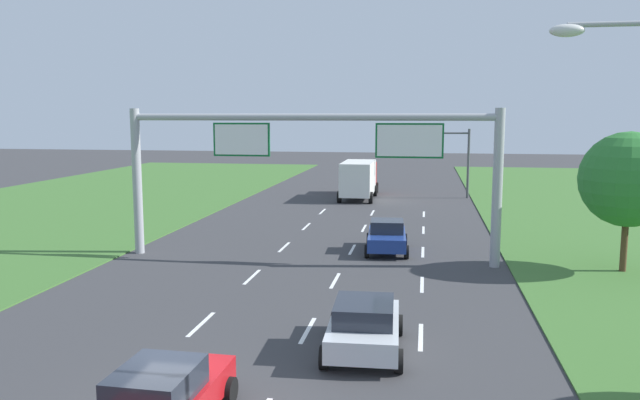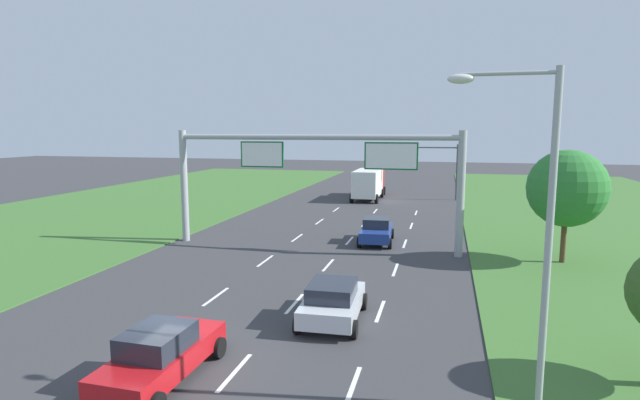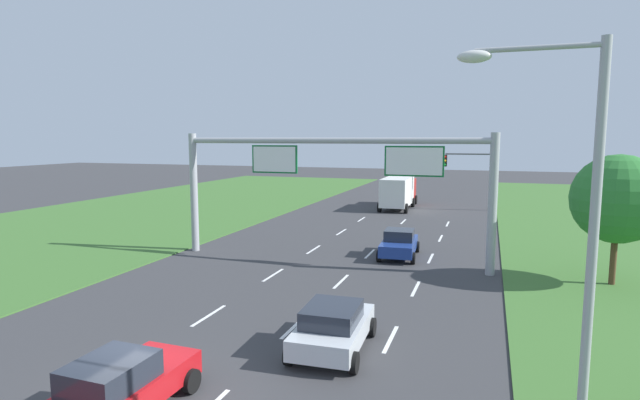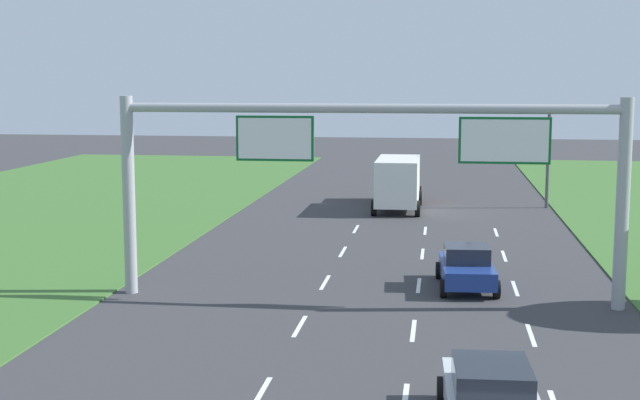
# 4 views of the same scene
# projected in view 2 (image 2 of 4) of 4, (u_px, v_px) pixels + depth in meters

# --- Properties ---
(ground_plane) EXTENTS (200.00, 200.00, 0.00)m
(ground_plane) POSITION_uv_depth(u_px,v_px,m) (181.00, 365.00, 15.00)
(ground_plane) COLOR #38383A
(lane_dashes_inner_left) EXTENTS (0.14, 50.40, 0.01)m
(lane_dashes_inner_left) POSITION_uv_depth(u_px,v_px,m) (216.00, 296.00, 21.19)
(lane_dashes_inner_left) COLOR white
(lane_dashes_inner_left) RESTS_ON ground_plane
(lane_dashes_inner_right) EXTENTS (0.14, 50.40, 0.01)m
(lane_dashes_inner_right) POSITION_uv_depth(u_px,v_px,m) (295.00, 303.00, 20.34)
(lane_dashes_inner_right) COLOR white
(lane_dashes_inner_right) RESTS_ON ground_plane
(lane_dashes_slip) EXTENTS (0.14, 50.40, 0.01)m
(lane_dashes_slip) POSITION_uv_depth(u_px,v_px,m) (380.00, 311.00, 19.50)
(lane_dashes_slip) COLOR white
(lane_dashes_slip) RESTS_ON ground_plane
(car_near_red) EXTENTS (2.27, 4.14, 1.56)m
(car_near_red) POSITION_uv_depth(u_px,v_px,m) (376.00, 231.00, 31.19)
(car_near_red) COLOR navy
(car_near_red) RESTS_ON ground_plane
(car_lead_silver) EXTENTS (2.09, 4.52, 1.59)m
(car_lead_silver) POSITION_uv_depth(u_px,v_px,m) (161.00, 354.00, 13.99)
(car_lead_silver) COLOR red
(car_lead_silver) RESTS_ON ground_plane
(car_mid_lane) EXTENTS (2.34, 4.02, 1.51)m
(car_mid_lane) POSITION_uv_depth(u_px,v_px,m) (333.00, 301.00, 18.37)
(car_mid_lane) COLOR silver
(car_mid_lane) RESTS_ON ground_plane
(box_truck) EXTENTS (2.72, 7.91, 3.02)m
(box_truck) POSITION_uv_depth(u_px,v_px,m) (369.00, 183.00, 50.98)
(box_truck) COLOR #B21E19
(box_truck) RESTS_ON ground_plane
(sign_gantry) EXTENTS (17.24, 0.44, 7.00)m
(sign_gantry) POSITION_uv_depth(u_px,v_px,m) (316.00, 167.00, 29.15)
(sign_gantry) COLOR #9EA0A5
(sign_gantry) RESTS_ON ground_plane
(traffic_light_mast) EXTENTS (4.76, 0.49, 5.60)m
(traffic_light_mast) POSITION_uv_depth(u_px,v_px,m) (437.00, 161.00, 50.27)
(traffic_light_mast) COLOR #47494F
(traffic_light_mast) RESTS_ON ground_plane
(street_lamp) EXTENTS (2.61, 0.32, 8.50)m
(street_lamp) POSITION_uv_depth(u_px,v_px,m) (534.00, 211.00, 12.03)
(street_lamp) COLOR #9EA0A5
(street_lamp) RESTS_ON ground_plane
(roadside_tree_mid) EXTENTS (4.03, 4.03, 6.03)m
(roadside_tree_mid) POSITION_uv_depth(u_px,v_px,m) (567.00, 188.00, 25.92)
(roadside_tree_mid) COLOR #513823
(roadside_tree_mid) RESTS_ON ground_plane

